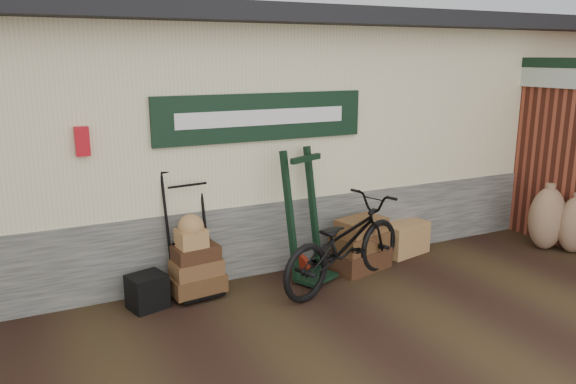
% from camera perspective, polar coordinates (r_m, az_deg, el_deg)
% --- Properties ---
extents(ground, '(80.00, 80.00, 0.00)m').
position_cam_1_polar(ground, '(6.39, 3.65, -10.81)').
color(ground, black).
rests_on(ground, ground).
extents(station_building, '(14.40, 4.10, 3.20)m').
position_cam_1_polar(station_building, '(8.36, -5.62, 6.54)').
color(station_building, '#4C4C47').
rests_on(station_building, ground).
extents(brick_outbuilding, '(1.71, 4.51, 2.62)m').
position_cam_1_polar(brick_outbuilding, '(9.92, 24.41, 4.69)').
color(brick_outbuilding, maroon).
rests_on(brick_outbuilding, ground).
extents(porter_trolley, '(0.77, 0.61, 1.44)m').
position_cam_1_polar(porter_trolley, '(6.40, -9.98, -4.03)').
color(porter_trolley, black).
rests_on(porter_trolley, ground).
extents(green_barrow, '(0.72, 0.67, 1.58)m').
position_cam_1_polar(green_barrow, '(6.68, 1.78, -2.44)').
color(green_barrow, black).
rests_on(green_barrow, ground).
extents(suitcase_stack, '(0.85, 0.64, 0.67)m').
position_cam_1_polar(suitcase_stack, '(7.17, 7.25, -5.24)').
color(suitcase_stack, '#372011').
rests_on(suitcase_stack, ground).
extents(wicker_hamper, '(0.75, 0.57, 0.43)m').
position_cam_1_polar(wicker_hamper, '(7.87, 11.54, -4.57)').
color(wicker_hamper, '#94643B').
rests_on(wicker_hamper, ground).
extents(black_trunk, '(0.45, 0.41, 0.38)m').
position_cam_1_polar(black_trunk, '(6.28, -14.11, -9.77)').
color(black_trunk, black).
rests_on(black_trunk, ground).
extents(bicycle, '(1.28, 2.10, 1.15)m').
position_cam_1_polar(bicycle, '(6.57, 5.73, -4.73)').
color(bicycle, black).
rests_on(bicycle, ground).
extents(burlap_sack_left, '(0.62, 0.55, 0.88)m').
position_cam_1_polar(burlap_sack_left, '(8.60, 24.82, -2.46)').
color(burlap_sack_left, brown).
rests_on(burlap_sack_left, ground).
extents(burlap_sack_right, '(0.50, 0.42, 0.79)m').
position_cam_1_polar(burlap_sack_right, '(8.63, 27.11, -2.98)').
color(burlap_sack_right, brown).
rests_on(burlap_sack_right, ground).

